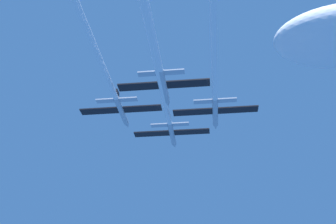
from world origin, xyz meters
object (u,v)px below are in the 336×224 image
object	(u,v)px
jet_left_wing	(94,45)
jet_right_wing	(214,40)
jet_lead	(161,83)
jet_slot	(147,9)

from	to	relation	value
jet_left_wing	jet_right_wing	xyz separation A→B (m)	(19.65, -0.93, -1.40)
jet_lead	jet_left_wing	size ratio (longest dim) A/B	0.97
jet_lead	jet_right_wing	bearing A→B (deg)	-50.67
jet_lead	jet_left_wing	bearing A→B (deg)	-130.79
jet_slot	jet_right_wing	bearing A→B (deg)	36.71
jet_left_wing	jet_right_wing	size ratio (longest dim) A/B	0.97
jet_left_wing	jet_right_wing	world-z (taller)	jet_left_wing
jet_left_wing	jet_lead	bearing A→B (deg)	49.21
jet_left_wing	jet_right_wing	distance (m)	19.72
jet_left_wing	jet_slot	world-z (taller)	jet_left_wing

